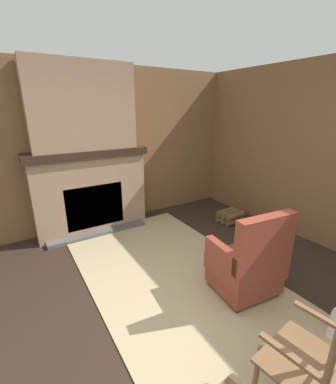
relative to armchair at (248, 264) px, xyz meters
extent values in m
plane|color=#2D2119|center=(0.07, -0.95, -0.37)|extent=(14.00, 14.00, 0.00)
cube|color=brown|center=(-2.68, -0.95, 0.95)|extent=(0.06, 6.05, 2.63)
cube|color=#9E7A60|center=(-2.47, -0.95, 0.25)|extent=(0.37, 1.75, 1.24)
cube|color=black|center=(-2.33, -0.95, 0.10)|extent=(0.08, 0.91, 0.69)
cube|color=#565451|center=(-2.21, -0.95, -0.34)|extent=(0.16, 1.57, 0.06)
cube|color=black|center=(-2.47, -0.95, 0.93)|extent=(0.47, 1.85, 0.11)
cube|color=#9E7A60|center=(-2.47, -0.95, 1.61)|extent=(0.33, 1.54, 1.26)
cube|color=tan|center=(-0.57, -0.50, -0.36)|extent=(3.61, 1.92, 0.01)
cube|color=brown|center=(-0.05, 0.01, -0.19)|extent=(0.63, 0.70, 0.24)
cube|color=brown|center=(-0.05, 0.01, -0.04)|extent=(0.66, 0.73, 0.18)
cube|color=brown|center=(0.19, -0.02, 0.34)|extent=(0.19, 0.68, 0.58)
cube|color=brown|center=(-0.10, -0.28, 0.15)|extent=(0.54, 0.15, 0.20)
cube|color=brown|center=(-0.03, 0.30, 0.15)|extent=(0.54, 0.15, 0.20)
cylinder|color=#332319|center=(-0.31, -0.23, -0.34)|extent=(0.06, 0.06, 0.06)
cylinder|color=#332319|center=(-0.25, 0.30, -0.34)|extent=(0.06, 0.06, 0.06)
cylinder|color=#332319|center=(0.16, -0.29, -0.34)|extent=(0.06, 0.06, 0.06)
cylinder|color=#332319|center=(0.22, 0.25, -0.34)|extent=(0.06, 0.06, 0.06)
cylinder|color=brown|center=(0.83, -0.85, -0.14)|extent=(0.04, 0.04, 0.38)
cylinder|color=brown|center=(0.78, -0.42, -0.14)|extent=(0.04, 0.04, 0.38)
cube|color=brown|center=(0.98, -0.61, 0.06)|extent=(0.48, 0.55, 0.02)
cylinder|color=brown|center=(1.19, -0.81, 0.46)|extent=(0.04, 0.04, 0.81)
cube|color=brown|center=(1.01, -0.83, 0.27)|extent=(0.39, 0.08, 0.02)
cube|color=brown|center=(0.96, -0.40, 0.27)|extent=(0.39, 0.08, 0.02)
cylinder|color=brown|center=(-1.58, 1.21, -0.31)|extent=(0.13, 0.40, 0.11)
cylinder|color=brown|center=(-1.46, 1.22, -0.31)|extent=(0.13, 0.40, 0.11)
cylinder|color=brown|center=(-1.35, 1.22, -0.31)|extent=(0.13, 0.40, 0.11)
cylinder|color=brown|center=(-1.58, 1.21, -0.21)|extent=(0.13, 0.40, 0.11)
cylinder|color=brown|center=(-1.46, 1.22, -0.21)|extent=(0.13, 0.40, 0.11)
cylinder|color=brown|center=(-1.35, 1.22, -0.21)|extent=(0.13, 0.40, 0.11)
ellipsoid|color=#99B29E|center=(-2.51, -1.18, 1.03)|extent=(0.12, 0.12, 0.09)
cylinder|color=white|center=(-2.51, -1.18, 1.16)|extent=(0.07, 0.07, 0.17)
cube|color=gray|center=(-2.51, -0.49, 1.05)|extent=(0.15, 0.23, 0.14)
cube|color=silver|center=(-2.43, -0.49, 1.06)|extent=(0.01, 0.04, 0.02)
camera|label=1|loc=(1.56, -1.98, 1.59)|focal=24.00mm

